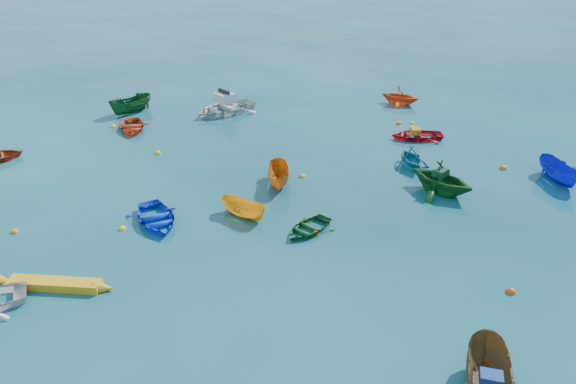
{
  "coord_description": "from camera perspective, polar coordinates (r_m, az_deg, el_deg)",
  "views": [
    {
      "loc": [
        1.4,
        -18.44,
        12.1
      ],
      "look_at": [
        0.0,
        5.0,
        0.4
      ],
      "focal_mm": 35.0,
      "sensor_mm": 36.0,
      "label": 1
    }
  ],
  "objects": [
    {
      "name": "ground",
      "position": [
        22.1,
        -0.78,
        -6.71
      ],
      "size": [
        160.0,
        160.0,
        0.0
      ],
      "primitive_type": "plane",
      "color": "#0A3D4A",
      "rests_on": "ground"
    },
    {
      "name": "dinghy_blue_sw",
      "position": [
        25.14,
        -13.21,
        -3.06
      ],
      "size": [
        3.55,
        3.91,
        0.66
      ],
      "primitive_type": "imported",
      "rotation": [
        0.0,
        0.0,
        0.51
      ],
      "color": "#1037D3",
      "rests_on": "ground"
    },
    {
      "name": "sampan_yellow_mid",
      "position": [
        25.03,
        -4.47,
        -2.51
      ],
      "size": [
        2.53,
        2.08,
        0.94
      ],
      "primitive_type": "imported",
      "rotation": [
        0.0,
        0.0,
        1.0
      ],
      "color": "#FAA916",
      "rests_on": "ground"
    },
    {
      "name": "dinghy_green_e",
      "position": [
        23.86,
        2.02,
        -4.0
      ],
      "size": [
        2.88,
        3.01,
        0.51
      ],
      "primitive_type": "imported",
      "rotation": [
        0.0,
        0.0,
        -0.65
      ],
      "color": "#13521F",
      "rests_on": "ground"
    },
    {
      "name": "dinghy_cyan_se",
      "position": [
        30.59,
        12.32,
        2.54
      ],
      "size": [
        2.51,
        2.74,
        1.22
      ],
      "primitive_type": "imported",
      "rotation": [
        0.0,
        0.0,
        0.24
      ],
      "color": "#16738B",
      "rests_on": "ground"
    },
    {
      "name": "sampan_orange_n",
      "position": [
        27.88,
        -0.91,
        0.76
      ],
      "size": [
        1.28,
        2.91,
        1.1
      ],
      "primitive_type": "imported",
      "rotation": [
        0.0,
        0.0,
        0.08
      ],
      "color": "#C46212",
      "rests_on": "ground"
    },
    {
      "name": "dinghy_green_n",
      "position": [
        28.08,
        15.18,
        -0.04
      ],
      "size": [
        4.26,
        4.23,
        1.7
      ],
      "primitive_type": "imported",
      "rotation": [
        0.0,
        0.0,
        0.83
      ],
      "color": "#12511B",
      "rests_on": "ground"
    },
    {
      "name": "dinghy_red_ne",
      "position": [
        34.58,
        12.89,
        5.32
      ],
      "size": [
        3.32,
        2.56,
        0.64
      ],
      "primitive_type": "imported",
      "rotation": [
        0.0,
        0.0,
        -1.45
      ],
      "color": "red",
      "rests_on": "ground"
    },
    {
      "name": "sampan_blue_far",
      "position": [
        31.37,
        25.7,
        1.02
      ],
      "size": [
        1.8,
        3.16,
        1.15
      ],
      "primitive_type": "imported",
      "rotation": [
        0.0,
        0.0,
        0.24
      ],
      "color": "#0F19C3",
      "rests_on": "ground"
    },
    {
      "name": "dinghy_red_far",
      "position": [
        36.42,
        -15.53,
        6.09
      ],
      "size": [
        3.05,
        3.59,
        0.63
      ],
      "primitive_type": "imported",
      "rotation": [
        0.0,
        0.0,
        0.33
      ],
      "color": "#CB3D10",
      "rests_on": "ground"
    },
    {
      "name": "dinghy_orange_far",
      "position": [
        40.84,
        11.25,
        8.74
      ],
      "size": [
        3.4,
        3.22,
        1.4
      ],
      "primitive_type": "imported",
      "rotation": [
        0.0,
        0.0,
        1.13
      ],
      "color": "#DC4B14",
      "rests_on": "ground"
    },
    {
      "name": "sampan_green_far",
      "position": [
        39.74,
        -15.58,
        7.77
      ],
      "size": [
        2.96,
        3.3,
        1.25
      ],
      "primitive_type": "imported",
      "rotation": [
        0.0,
        0.0,
        -0.67
      ],
      "color": "#124D1B",
      "rests_on": "ground"
    },
    {
      "name": "kayak_yellow",
      "position": [
        22.15,
        -22.54,
        -8.96
      ],
      "size": [
        4.08,
        0.74,
        0.41
      ],
      "primitive_type": null,
      "rotation": [
        0.0,
        0.0,
        1.54
      ],
      "color": "orange",
      "rests_on": "ground"
    },
    {
      "name": "motorboat_white",
      "position": [
        38.5,
        -6.41,
        8.0
      ],
      "size": [
        5.33,
        5.31,
        1.51
      ],
      "primitive_type": "imported",
      "rotation": [
        0.0,
        0.0,
        -0.79
      ],
      "color": "silver",
      "rests_on": "ground"
    },
    {
      "name": "tarp_blue_a",
      "position": [
        16.94,
        19.94,
        -17.36
      ],
      "size": [
        0.68,
        0.57,
        0.29
      ],
      "primitive_type": "cube",
      "rotation": [
        0.0,
        0.0,
        -0.2
      ],
      "color": "navy",
      "rests_on": "sampan_brown_mid"
    },
    {
      "name": "tarp_green_b",
      "position": [
        27.7,
        15.25,
        1.91
      ],
      "size": [
        0.86,
        0.87,
        0.34
      ],
      "primitive_type": "cube",
      "rotation": [
        0.0,
        0.0,
        0.83
      ],
      "color": "#0F3F22",
      "rests_on": "dinghy_green_n"
    },
    {
      "name": "tarp_orange_b",
      "position": [
        34.39,
        12.81,
        6.07
      ],
      "size": [
        0.61,
        0.76,
        0.34
      ],
      "primitive_type": "cube",
      "rotation": [
        0.0,
        0.0,
        -1.45
      ],
      "color": "#C67614",
      "rests_on": "dinghy_red_ne"
    },
    {
      "name": "buoy_or_a",
      "position": [
        26.43,
        -26.02,
        -3.71
      ],
      "size": [
        0.32,
        0.32,
        0.32
      ],
      "primitive_type": "sphere",
      "color": "orange",
      "rests_on": "ground"
    },
    {
      "name": "buoy_ye_a",
      "position": [
        25.02,
        -16.48,
        -3.64
      ],
      "size": [
        0.31,
        0.31,
        0.31
      ],
      "primitive_type": "sphere",
      "color": "yellow",
      "rests_on": "ground"
    },
    {
      "name": "buoy_or_b",
      "position": [
        21.76,
        21.67,
        -9.46
      ],
      "size": [
        0.36,
        0.36,
        0.36
      ],
      "primitive_type": "sphere",
      "color": "#D5460B",
      "rests_on": "ground"
    },
    {
      "name": "buoy_ye_b",
      "position": [
        32.37,
        -13.07,
        3.82
      ],
      "size": [
        0.36,
        0.36,
        0.36
      ],
      "primitive_type": "sphere",
      "color": "yellow",
      "rests_on": "ground"
    },
    {
      "name": "buoy_or_c",
      "position": [
        23.71,
        2.91,
        -4.24
      ],
      "size": [
        0.31,
        0.31,
        0.31
      ],
      "primitive_type": "sphere",
      "color": "#E94D0C",
      "rests_on": "ground"
    },
    {
      "name": "buoy_ye_c",
      "position": [
        28.72,
        1.48,
        1.56
      ],
      "size": [
        0.32,
        0.32,
        0.32
      ],
      "primitive_type": "sphere",
      "color": "yellow",
      "rests_on": "ground"
    },
    {
      "name": "buoy_or_d",
      "position": [
        31.73,
        21.0,
        2.21
      ],
      "size": [
        0.38,
        0.38,
        0.38
      ],
      "primitive_type": "sphere",
      "color": "#FF540D",
      "rests_on": "ground"
    },
    {
      "name": "buoy_ye_d",
      "position": [
        37.26,
        -17.31,
        6.31
      ],
      "size": [
        0.37,
        0.37,
        0.37
      ],
      "primitive_type": "sphere",
      "color": "yellow",
      "rests_on": "ground"
    },
    {
      "name": "buoy_or_e",
      "position": [
        36.81,
        11.18,
        6.78
      ],
      "size": [
        0.36,
        0.36,
        0.36
      ],
      "primitive_type": "sphere",
      "color": "#E1580C",
      "rests_on": "ground"
    },
    {
      "name": "buoy_ye_e",
      "position": [
        37.1,
        12.49,
        6.81
      ],
      "size": [
        0.3,
        0.3,
        0.3
      ],
      "primitive_type": "sphere",
      "color": "yellow",
      "rests_on": "ground"
    }
  ]
}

